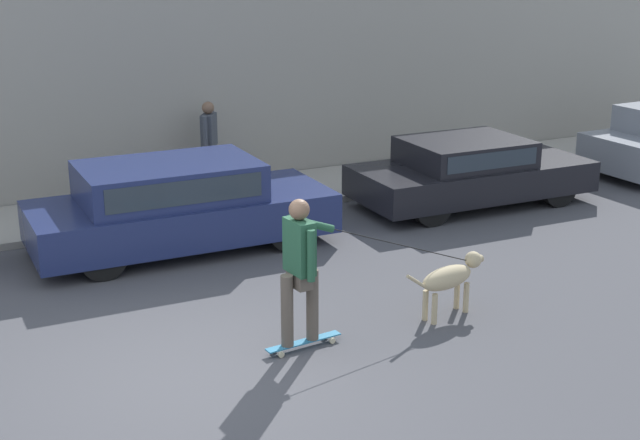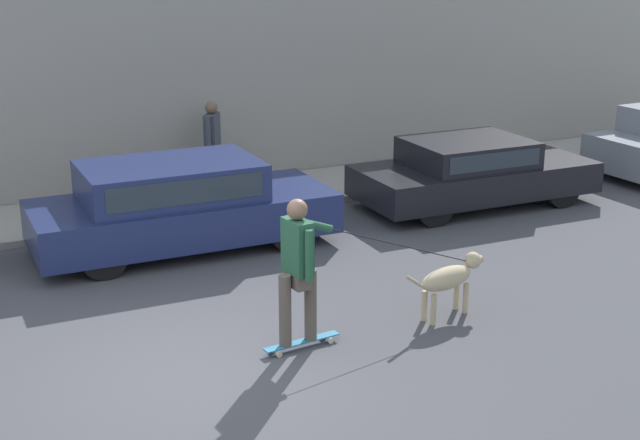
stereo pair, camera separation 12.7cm
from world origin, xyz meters
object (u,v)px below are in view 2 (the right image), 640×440
dog (450,278)px  skateboarder (299,264)px  pedestrian_with_bag (212,141)px  parked_car_2 (473,172)px  parked_car_1 (180,206)px

dog → skateboarder: size_ratio=0.45×
dog → pedestrian_with_bag: (-0.76, 6.40, 0.50)m
parked_car_2 → skateboarder: bearing=-141.3°
parked_car_2 → dog: bearing=-127.3°
parked_car_2 → dog: (-3.06, -3.85, -0.09)m
dog → pedestrian_with_bag: size_ratio=0.81×
pedestrian_with_bag → parked_car_2: bearing=-179.4°
parked_car_2 → pedestrian_with_bag: size_ratio=2.63×
parked_car_1 → pedestrian_with_bag: pedestrian_with_bag is taller
parked_car_1 → pedestrian_with_bag: 2.93m
parked_car_2 → pedestrian_with_bag: bearing=147.5°
parked_car_1 → dog: size_ratio=3.44×
skateboarder → pedestrian_with_bag: 6.57m
parked_car_2 → skateboarder: 6.42m
parked_car_2 → pedestrian_with_bag: 4.61m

